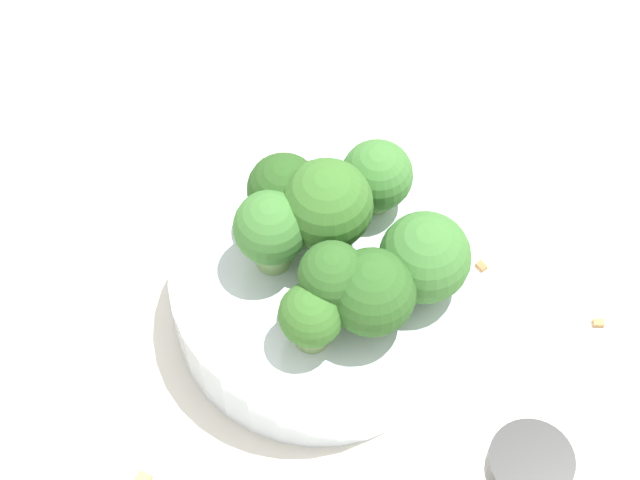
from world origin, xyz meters
name	(u,v)px	position (x,y,z in m)	size (l,w,h in m)	color
ground_plane	(320,313)	(0.00, 0.00, 0.00)	(3.00, 3.00, 0.00)	silver
bowl	(320,293)	(0.00, 0.00, 0.02)	(0.16, 0.16, 0.05)	silver
broccoli_floret_0	(271,230)	(-0.02, 0.02, 0.08)	(0.04, 0.04, 0.05)	#84AD66
broccoli_floret_1	(377,177)	(0.05, 0.01, 0.07)	(0.04, 0.04, 0.05)	#8EB770
broccoli_floret_2	(332,279)	(-0.01, -0.02, 0.08)	(0.03, 0.03, 0.05)	#7A9E5B
broccoli_floret_3	(311,317)	(-0.03, -0.03, 0.07)	(0.03, 0.03, 0.04)	#7A9E5B
broccoli_floret_4	(425,258)	(0.04, -0.04, 0.07)	(0.05, 0.05, 0.05)	#8EB770
broccoli_floret_5	(327,207)	(0.01, 0.01, 0.08)	(0.05, 0.05, 0.06)	#8EB770
broccoli_floret_6	(284,190)	(0.01, 0.04, 0.08)	(0.04, 0.04, 0.05)	#7A9E5B
broccoli_floret_7	(379,288)	(0.00, -0.04, 0.08)	(0.05, 0.05, 0.05)	#7A9E5B
almond_crumb_0	(482,265)	(0.09, -0.04, 0.00)	(0.01, 0.00, 0.01)	olive
almond_crumb_1	(599,322)	(0.12, -0.11, 0.00)	(0.01, 0.00, 0.01)	#AD7F4C
almond_crumb_2	(144,477)	(-0.13, -0.02, 0.00)	(0.01, 0.01, 0.01)	tan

